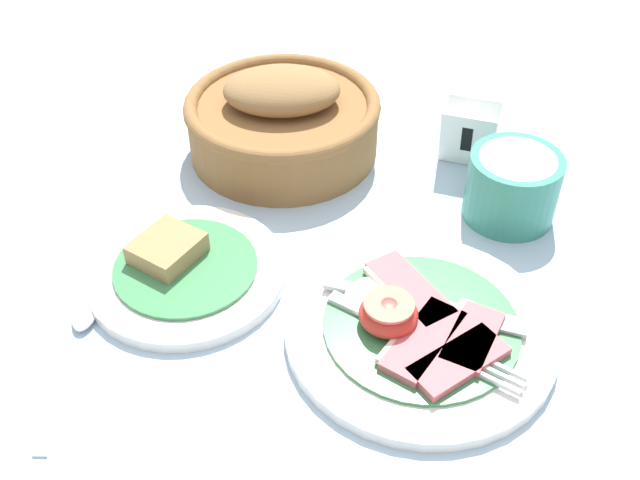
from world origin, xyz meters
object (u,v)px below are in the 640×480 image
number_card (468,135)px  bread_plate (184,269)px  bread_basket (283,119)px  teaspoon_by_saucer (82,326)px  sugar_cup (512,185)px  breakfast_plate (418,327)px

number_card → bread_plate: bearing=-129.9°
bread_basket → teaspoon_by_saucer: size_ratio=1.16×
bread_plate → bread_basket: bread_basket is taller
sugar_cup → teaspoon_by_saucer: sugar_cup is taller
bread_plate → teaspoon_by_saucer: 0.11m
teaspoon_by_saucer → bread_basket: bearing=-30.5°
breakfast_plate → teaspoon_by_saucer: bearing=-165.4°
breakfast_plate → sugar_cup: bearing=72.8°
breakfast_plate → bread_basket: 0.32m
bread_basket → teaspoon_by_saucer: 0.33m
breakfast_plate → teaspoon_by_saucer: breakfast_plate is taller
sugar_cup → bread_plate: bearing=-147.9°
breakfast_plate → number_card: bearing=89.1°
sugar_cup → bread_basket: bread_basket is taller
sugar_cup → bread_basket: size_ratio=0.43×
number_card → teaspoon_by_saucer: (-0.29, -0.35, -0.03)m
breakfast_plate → sugar_cup: 0.21m
bread_basket → number_card: bearing=9.1°
sugar_cup → number_card: 0.10m
teaspoon_by_saucer → sugar_cup: bearing=-67.5°
teaspoon_by_saucer → bread_plate: bearing=-49.6°
breakfast_plate → teaspoon_by_saucer: 0.30m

